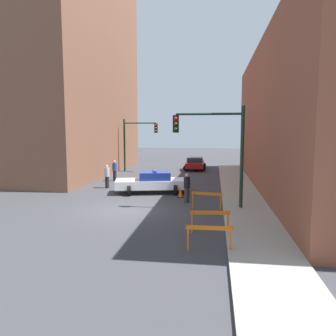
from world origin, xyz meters
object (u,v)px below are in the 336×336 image
Objects in this scene: pedestrian_sidewalk at (187,187)px; barrier_back at (207,198)px; pedestrian_crossing at (107,176)px; barrier_front at (209,234)px; traffic_light_near at (219,141)px; parked_car_near at (195,163)px; traffic_cone at (180,192)px; police_car at (153,182)px; traffic_light_far at (135,137)px; barrier_mid at (210,218)px; pedestrian_corner at (115,170)px.

pedestrian_sidewalk is 1.04× the size of barrier_back.
pedestrian_crossing reaches higher than barrier_front.
barrier_back is at bearing -158.45° from traffic_light_near.
parked_car_near is 23.26m from barrier_front.
police_car is at bearing 148.99° from traffic_cone.
barrier_back is at bearing -151.22° from police_car.
pedestrian_crossing is at bearing 155.55° from traffic_cone.
parked_car_near is at bearing 89.89° from traffic_cone.
traffic_light_far is at bearing 115.65° from traffic_cone.
barrier_front is at bearing -69.83° from traffic_light_far.
parked_car_near reaches higher than barrier_mid.
traffic_light_far is at bearing -152.69° from pedestrian_sidewalk.
parked_car_near is at bearing 21.27° from traffic_light_far.
pedestrian_corner is 1.04× the size of barrier_back.
barrier_back is at bearing -63.50° from traffic_light_far.
traffic_light_far is 9.87m from pedestrian_crossing.
traffic_light_near is 9.70m from pedestrian_crossing.
pedestrian_crossing is 1.04× the size of barrier_back.
traffic_light_far reaches higher than barrier_front.
barrier_mid is at bearing 16.27° from pedestrian_sidewalk.
traffic_cone is at bearing 47.79° from pedestrian_crossing.
parked_car_near is at bearing 97.46° from traffic_light_near.
barrier_front and barrier_back have the same top height.
traffic_light_far reaches higher than pedestrian_crossing.
traffic_light_far is 11.81m from police_car.
barrier_mid is (-0.01, 2.05, 0.00)m from barrier_front.
traffic_light_near reaches higher than barrier_front.
police_car reaches higher than barrier_mid.
traffic_cone is at bearing 130.14° from traffic_light_near.
traffic_cone is at bearing 70.79° from pedestrian_corner.
barrier_back is at bearing 35.27° from pedestrian_crossing.
barrier_front is (1.40, -7.57, -0.24)m from pedestrian_sidewalk.
parked_car_near is at bearing 137.08° from pedestrian_crossing.
pedestrian_crossing reaches higher than traffic_cone.
barrier_front is 2.44× the size of traffic_cone.
barrier_back is (-0.24, 5.98, 0.00)m from barrier_front.
pedestrian_crossing is 8.99m from barrier_back.
traffic_light_near is 1.20× the size of parked_car_near.
pedestrian_crossing is 1.00× the size of pedestrian_sidewalk.
barrier_back is at bearing 66.19° from pedestrian_corner.
traffic_cone is at bearing -133.92° from police_car.
traffic_light_near is at bearing -61.36° from traffic_light_far.
parked_car_near is 2.61× the size of pedestrian_corner.
parked_car_near reaches higher than traffic_cone.
traffic_light_near is 2.98m from barrier_back.
parked_car_near is 15.62m from pedestrian_sidewalk.
traffic_cone is at bearing -64.35° from traffic_light_far.
traffic_light_near is 4.74m from traffic_cone.
pedestrian_sidewalk is at bearing -64.79° from traffic_light_far.
police_car is at bearing 65.91° from pedestrian_corner.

